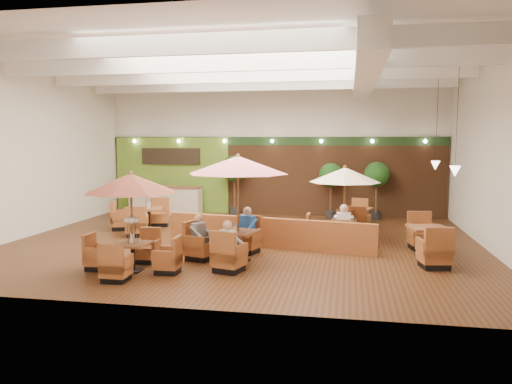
% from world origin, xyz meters
% --- Properties ---
extents(room, '(14.04, 14.00, 5.52)m').
position_xyz_m(room, '(0.25, 1.22, 3.63)').
color(room, '#381E0F').
rests_on(room, ground).
extents(service_counter, '(3.00, 0.75, 1.18)m').
position_xyz_m(service_counter, '(-4.40, 5.10, 0.58)').
color(service_counter, beige).
rests_on(service_counter, ground).
extents(booth_divider, '(6.22, 1.32, 0.87)m').
position_xyz_m(booth_divider, '(0.83, -0.54, 0.44)').
color(booth_divider, brown).
rests_on(booth_divider, ground).
extents(table_0, '(2.31, 2.31, 2.38)m').
position_xyz_m(table_0, '(-1.89, -3.71, 1.63)').
color(table_0, brown).
rests_on(table_0, ground).
extents(table_1, '(2.70, 2.84, 2.76)m').
position_xyz_m(table_1, '(0.30, -2.33, 1.98)').
color(table_1, brown).
rests_on(table_1, ground).
extents(table_2, '(2.20, 2.26, 2.34)m').
position_xyz_m(table_2, '(2.94, 0.67, 1.69)').
color(table_2, brown).
rests_on(table_2, ground).
extents(table_3, '(1.97, 2.82, 1.57)m').
position_xyz_m(table_3, '(-3.85, 1.33, 0.46)').
color(table_3, brown).
rests_on(table_3, ground).
extents(table_4, '(1.11, 2.92, 1.06)m').
position_xyz_m(table_4, '(5.19, -1.04, 0.40)').
color(table_4, brown).
rests_on(table_4, ground).
extents(table_5, '(1.06, 2.67, 0.95)m').
position_xyz_m(table_5, '(3.47, 3.01, 0.36)').
color(table_5, brown).
rests_on(table_5, ground).
extents(topiary_0, '(1.06, 1.06, 2.47)m').
position_xyz_m(topiary_0, '(-1.50, 5.30, 1.84)').
color(topiary_0, black).
rests_on(topiary_0, ground).
extents(topiary_1, '(0.94, 0.94, 2.19)m').
position_xyz_m(topiary_1, '(2.42, 5.30, 1.63)').
color(topiary_1, black).
rests_on(topiary_1, ground).
extents(topiary_2, '(0.97, 0.97, 2.25)m').
position_xyz_m(topiary_2, '(4.18, 5.30, 1.68)').
color(topiary_2, black).
rests_on(topiary_2, ground).
extents(diner_0, '(0.43, 0.40, 0.78)m').
position_xyz_m(diner_0, '(0.37, -3.35, 0.75)').
color(diner_0, silver).
rests_on(diner_0, ground).
extents(diner_1, '(0.45, 0.43, 0.82)m').
position_xyz_m(diner_1, '(0.37, -1.32, 0.76)').
color(diner_1, '#2655A5').
rests_on(diner_1, ground).
extents(diner_2, '(0.39, 0.41, 0.73)m').
position_xyz_m(diner_2, '(-0.65, -2.33, 0.73)').
color(diner_2, gray).
rests_on(diner_2, ground).
extents(diner_3, '(0.38, 0.30, 0.78)m').
position_xyz_m(diner_3, '(2.99, -0.18, 0.75)').
color(diner_3, '#2655A5').
rests_on(diner_3, ground).
extents(diner_4, '(0.40, 0.32, 0.82)m').
position_xyz_m(diner_4, '(2.99, -0.18, 0.77)').
color(diner_4, silver).
rests_on(diner_4, ground).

